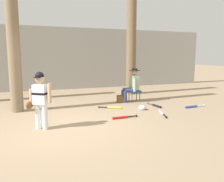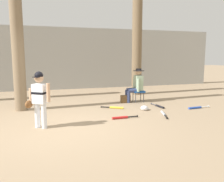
% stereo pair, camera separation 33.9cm
% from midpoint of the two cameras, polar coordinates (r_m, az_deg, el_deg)
% --- Properties ---
extents(ground_plane, '(60.00, 60.00, 0.00)m').
position_cam_midpoint_polar(ground_plane, '(5.57, -13.53, -8.89)').
color(ground_plane, '#9E8466').
extents(concrete_back_wall, '(18.00, 0.36, 3.02)m').
position_cam_midpoint_polar(concrete_back_wall, '(11.86, -17.85, 7.48)').
color(concrete_back_wall, '#9E9E99').
rests_on(concrete_back_wall, ground).
extents(tree_near_player, '(0.49, 0.49, 6.58)m').
position_cam_midpoint_polar(tree_near_player, '(7.62, -24.57, 18.41)').
color(tree_near_player, '#7F6B51').
rests_on(tree_near_player, ground).
extents(tree_behind_spectator, '(0.56, 0.56, 4.14)m').
position_cam_midpoint_polar(tree_behind_spectator, '(10.17, 3.72, 9.42)').
color(tree_behind_spectator, brown).
rests_on(tree_behind_spectator, ground).
extents(young_ballplayer, '(0.60, 0.39, 1.31)m').
position_cam_midpoint_polar(young_ballplayer, '(5.50, -18.85, -1.37)').
color(young_ballplayer, white).
rests_on(young_ballplayer, ground).
extents(folding_stool, '(0.43, 0.43, 0.41)m').
position_cam_midpoint_polar(folding_stool, '(8.51, 4.34, -0.15)').
color(folding_stool, '#194C9E').
rests_on(folding_stool, ground).
extents(seated_spectator, '(0.67, 0.53, 1.20)m').
position_cam_midpoint_polar(seated_spectator, '(8.44, 3.73, 1.67)').
color(seated_spectator, navy).
rests_on(seated_spectator, ground).
extents(handbag_beside_stool, '(0.36, 0.22, 0.26)m').
position_cam_midpoint_polar(handbag_beside_stool, '(8.36, 1.26, -1.92)').
color(handbag_beside_stool, brown).
rests_on(handbag_beside_stool, ground).
extents(bat_red_barrel, '(0.72, 0.07, 0.07)m').
position_cam_midpoint_polar(bat_red_barrel, '(6.25, 0.87, -6.43)').
color(bat_red_barrel, red).
rests_on(bat_red_barrel, ground).
extents(bat_black_composite, '(0.13, 0.73, 0.07)m').
position_cam_midpoint_polar(bat_black_composite, '(7.79, 9.37, -3.53)').
color(bat_black_composite, black).
rests_on(bat_black_composite, ground).
extents(bat_blue_youth, '(0.79, 0.11, 0.07)m').
position_cam_midpoint_polar(bat_blue_youth, '(7.92, 17.85, -3.63)').
color(bat_blue_youth, '#2347AD').
rests_on(bat_blue_youth, ground).
extents(bat_aluminum_silver, '(0.29, 0.74, 0.07)m').
position_cam_midpoint_polar(bat_aluminum_silver, '(6.81, 10.67, -5.31)').
color(bat_aluminum_silver, '#B7BCC6').
rests_on(bat_aluminum_silver, ground).
extents(bat_yellow_trainer, '(0.66, 0.43, 0.07)m').
position_cam_midpoint_polar(bat_yellow_trainer, '(7.41, -1.19, -4.04)').
color(bat_yellow_trainer, yellow).
rests_on(bat_yellow_trainer, ground).
extents(batting_helmet_white, '(0.28, 0.21, 0.16)m').
position_cam_midpoint_polar(batting_helmet_white, '(7.26, 6.03, -4.06)').
color(batting_helmet_white, silver).
rests_on(batting_helmet_white, ground).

